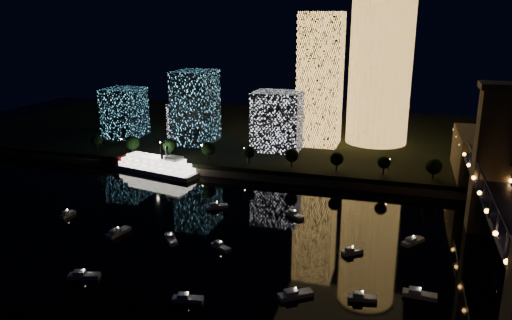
# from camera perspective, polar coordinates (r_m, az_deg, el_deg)

# --- Properties ---
(ground) EXTENTS (520.00, 520.00, 0.00)m
(ground) POSITION_cam_1_polar(r_m,az_deg,el_deg) (144.87, 0.19, -12.75)
(ground) COLOR black
(ground) RESTS_ON ground
(far_bank) EXTENTS (420.00, 160.00, 5.00)m
(far_bank) POSITION_cam_1_polar(r_m,az_deg,el_deg) (291.96, 9.10, 2.49)
(far_bank) COLOR black
(far_bank) RESTS_ON ground
(seawall) EXTENTS (420.00, 6.00, 3.00)m
(seawall) POSITION_cam_1_polar(r_m,az_deg,el_deg) (217.92, 6.30, -2.33)
(seawall) COLOR #6B5E4C
(seawall) RESTS_ON ground
(tower_cylindrical) EXTENTS (34.00, 34.00, 86.86)m
(tower_cylindrical) POSITION_cam_1_polar(r_m,az_deg,el_deg) (269.81, 14.07, 11.04)
(tower_cylindrical) COLOR #FFB551
(tower_cylindrical) RESTS_ON far_bank
(tower_rectangular) EXTENTS (21.21, 21.21, 67.49)m
(tower_rectangular) POSITION_cam_1_polar(r_m,az_deg,el_deg) (261.87, 7.36, 9.08)
(tower_rectangular) COLOR #FFB551
(tower_rectangular) RESTS_ON far_bank
(midrise_blocks) EXTENTS (110.60, 27.75, 38.07)m
(midrise_blocks) POSITION_cam_1_polar(r_m,az_deg,el_deg) (267.46, -6.41, 5.25)
(midrise_blocks) COLOR silver
(midrise_blocks) RESTS_ON far_bank
(riverboat) EXTENTS (46.02, 18.72, 13.60)m
(riverboat) POSITION_cam_1_polar(r_m,az_deg,el_deg) (236.31, -11.70, -0.61)
(riverboat) COLOR silver
(riverboat) RESTS_ON ground
(motorboats) EXTENTS (127.64, 68.08, 2.78)m
(motorboats) POSITION_cam_1_polar(r_m,az_deg,el_deg) (154.95, -1.46, -10.39)
(motorboats) COLOR silver
(motorboats) RESTS_ON ground
(esplanade_trees) EXTENTS (166.34, 6.97, 8.99)m
(esplanade_trees) POSITION_cam_1_polar(r_m,az_deg,el_deg) (228.59, -1.47, 0.98)
(esplanade_trees) COLOR black
(esplanade_trees) RESTS_ON far_bank
(street_lamps) EXTENTS (132.70, 0.70, 5.65)m
(street_lamps) POSITION_cam_1_polar(r_m,az_deg,el_deg) (234.84, -1.29, 1.02)
(street_lamps) COLOR black
(street_lamps) RESTS_ON far_bank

